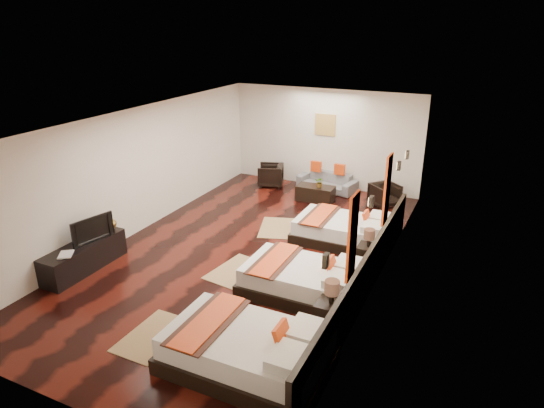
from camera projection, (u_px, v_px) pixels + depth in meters
The scene contains 30 objects.
floor at pixel (247, 252), 10.01m from camera, with size 5.50×9.50×0.01m, color black.
ceiling at pixel (244, 119), 9.00m from camera, with size 5.50×9.50×0.01m, color white.
back_wall at pixel (325, 139), 13.51m from camera, with size 5.50×0.01×2.80m, color silver.
left_wall at pixel (137, 171), 10.60m from camera, with size 0.01×9.50×2.80m, color silver.
right_wall at pixel (383, 211), 8.41m from camera, with size 0.01×9.50×2.80m, color silver.
headboard_panel at pixel (365, 278), 8.10m from camera, with size 0.08×6.60×0.90m, color black.
bed_near at pixel (248, 350), 6.58m from camera, with size 2.28×1.44×0.87m.
bed_mid at pixel (305, 280), 8.39m from camera, with size 2.14×1.34×0.82m.
bed_far at pixel (345, 230), 10.37m from camera, with size 2.09×1.31×0.80m.
nightstand_a at pixel (331, 313), 7.40m from camera, with size 0.44×0.44×0.87m.
nightstand_b at pixel (368, 254), 9.32m from camera, with size 0.40×0.40×0.80m.
jute_mat_near at pixel (153, 336), 7.35m from camera, with size 0.75×1.20×0.01m, color #9B7A4F.
jute_mat_mid at pixel (236, 271), 9.25m from camera, with size 0.75×1.20×0.01m, color #9B7A4F.
jute_mat_far at pixel (277, 228), 11.15m from camera, with size 0.75×1.20×0.01m, color #9B7A4F.
tv_console at pixel (84, 257), 9.22m from camera, with size 0.50×1.80×0.55m, color black.
tv at pixel (90, 228), 9.18m from camera, with size 0.87×0.11×0.50m, color black.
book at pixel (59, 255), 8.64m from camera, with size 0.24×0.33×0.03m, color black.
figurine at pixel (108, 222), 9.67m from camera, with size 0.31×0.31×0.32m, color brown.
sofa at pixel (327, 181), 13.58m from camera, with size 1.69×0.66×0.49m, color slate.
armchair_left at pixel (271, 175), 13.86m from camera, with size 0.69×0.71×0.65m, color black.
armchair_right at pixel (385, 195), 12.37m from camera, with size 0.65×0.66×0.60m, color black.
coffee_table at pixel (315, 193), 12.79m from camera, with size 1.00×0.50×0.40m, color black.
table_plant at pixel (320, 182), 12.59m from camera, with size 0.26×0.22×0.28m, color #28551C.
orange_panel_a at pixel (352, 237), 6.71m from camera, with size 0.04×0.40×1.30m, color #D86014.
orange_panel_b at pixel (387, 190), 8.56m from camera, with size 0.04×0.40×1.30m, color #D86014.
sconce_near at pixel (325, 261), 5.74m from camera, with size 0.07×0.12×0.18m.
sconce_mid at pixel (371, 202), 7.59m from camera, with size 0.07×0.12×0.18m.
sconce_far at pixel (399, 166), 9.45m from camera, with size 0.07×0.12×0.18m.
sconce_lounge at pixel (407, 155), 10.21m from camera, with size 0.07×0.12×0.18m.
gold_artwork at pixel (325, 125), 13.35m from camera, with size 0.60×0.04×0.60m, color #AD873F.
Camera 1 is at (4.30, -7.89, 4.57)m, focal length 31.45 mm.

